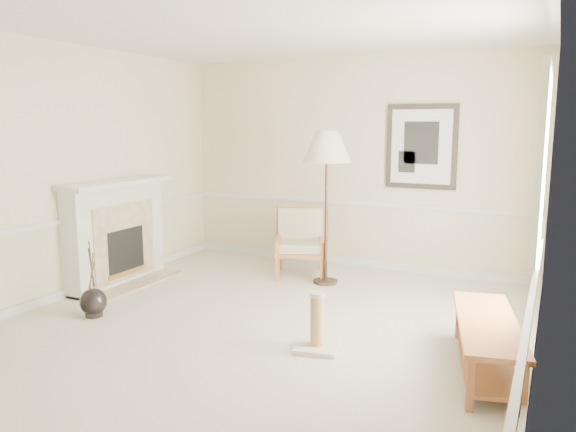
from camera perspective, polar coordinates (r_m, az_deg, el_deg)
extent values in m
plane|color=silver|center=(5.69, -2.99, -11.19)|extent=(5.50, 5.50, 0.00)
cube|color=beige|center=(7.87, 6.59, 5.32)|extent=(5.00, 0.04, 2.90)
cube|color=beige|center=(3.25, -27.09, -1.40)|extent=(5.00, 0.04, 2.90)
cube|color=beige|center=(6.91, -21.66, 4.16)|extent=(0.04, 5.50, 2.90)
cube|color=beige|center=(4.71, 24.67, 1.81)|extent=(0.04, 5.50, 2.90)
cube|color=white|center=(5.41, -3.26, 18.95)|extent=(5.00, 5.50, 0.04)
cube|color=white|center=(8.07, 6.35, -4.65)|extent=(4.95, 0.04, 0.10)
cube|color=white|center=(7.91, 6.47, 1.34)|extent=(4.95, 0.04, 0.05)
cube|color=white|center=(5.10, 24.36, 2.92)|extent=(0.03, 1.20, 1.80)
cube|color=white|center=(5.10, 24.24, 2.93)|extent=(0.05, 1.34, 1.94)
cube|color=black|center=(7.57, 13.40, 6.87)|extent=(0.92, 0.04, 1.10)
cube|color=white|center=(7.55, 13.36, 6.86)|extent=(0.78, 0.01, 0.96)
cube|color=black|center=(7.54, 13.37, 7.24)|extent=(0.45, 0.01, 0.55)
cube|color=white|center=(7.35, -17.10, -1.82)|extent=(0.28, 1.50, 1.25)
cube|color=white|center=(7.22, -17.06, 3.25)|extent=(0.46, 1.64, 0.06)
cube|color=#C6B28E|center=(7.26, -16.23, -2.51)|extent=(0.02, 1.05, 0.95)
cube|color=black|center=(7.28, -16.12, -3.52)|extent=(0.02, 0.62, 0.58)
cube|color=gold|center=(7.34, -16.00, -5.50)|extent=(0.01, 0.66, 0.05)
cube|color=#C6B28E|center=(7.38, -15.95, -6.59)|extent=(0.60, 1.50, 0.03)
sphere|color=black|center=(6.27, -19.16, -8.21)|extent=(0.28, 0.28, 0.28)
cylinder|color=black|center=(6.31, -19.10, -9.26)|extent=(0.18, 0.18, 0.08)
cylinder|color=black|center=(6.17, -19.35, -4.98)|extent=(0.06, 0.11, 0.44)
cylinder|color=black|center=(6.18, -19.33, -5.29)|extent=(0.07, 0.14, 0.36)
cylinder|color=black|center=(6.16, -19.36, -4.66)|extent=(0.04, 0.06, 0.52)
cube|color=#9C6132|center=(7.20, -1.10, -5.26)|extent=(0.07, 0.07, 0.36)
cube|color=#9C6132|center=(7.77, -0.88, -4.18)|extent=(0.07, 0.07, 0.36)
cube|color=#9C6132|center=(7.20, 3.54, -5.29)|extent=(0.07, 0.07, 0.36)
cube|color=#9C6132|center=(7.76, 3.42, -4.21)|extent=(0.07, 0.07, 0.36)
cube|color=#9C6132|center=(7.44, 1.25, -3.60)|extent=(0.86, 0.86, 0.05)
cube|color=#9C6132|center=(7.68, 1.28, -0.99)|extent=(0.66, 0.40, 0.51)
cube|color=#9C6132|center=(7.42, -0.99, -2.39)|extent=(0.32, 0.62, 0.05)
cube|color=#9C6132|center=(7.41, 3.50, -2.41)|extent=(0.32, 0.62, 0.05)
cube|color=white|center=(7.42, 1.25, -2.97)|extent=(0.79, 0.79, 0.11)
cube|color=white|center=(7.62, 1.28, -0.93)|extent=(0.62, 0.41, 0.46)
cylinder|color=black|center=(7.18, 3.83, -6.66)|extent=(0.31, 0.31, 0.03)
cylinder|color=black|center=(6.99, 3.91, 0.23)|extent=(0.04, 0.04, 1.72)
cone|color=#FFF4CB|center=(6.91, 3.98, 7.06)|extent=(0.79, 0.79, 0.38)
cube|color=#9C6132|center=(4.87, 19.62, -10.20)|extent=(0.77, 1.59, 0.04)
cube|color=#9C6132|center=(4.98, 19.42, -13.52)|extent=(0.68, 1.47, 0.03)
cube|color=#9C6132|center=(4.29, 18.03, -15.98)|extent=(0.06, 0.06, 0.39)
cube|color=#9C6132|center=(4.33, 22.80, -16.00)|extent=(0.06, 0.06, 0.39)
cube|color=#9C6132|center=(5.58, 16.96, -9.91)|extent=(0.06, 0.06, 0.39)
cube|color=#9C6132|center=(5.61, 20.56, -9.98)|extent=(0.06, 0.06, 0.39)
cube|color=white|center=(5.16, 2.95, -13.16)|extent=(0.44, 0.44, 0.05)
cylinder|color=tan|center=(5.07, 2.98, -10.58)|extent=(0.12, 0.12, 0.45)
cylinder|color=white|center=(4.99, 3.00, -7.96)|extent=(0.14, 0.14, 0.04)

